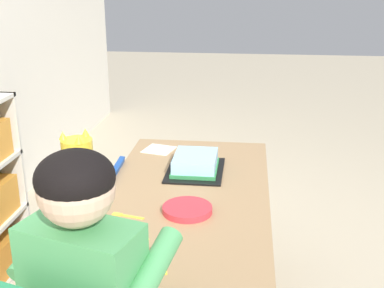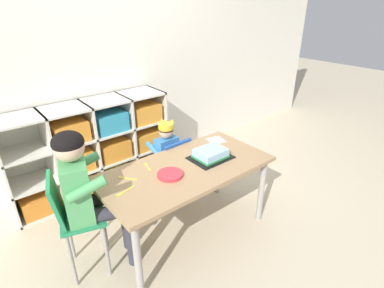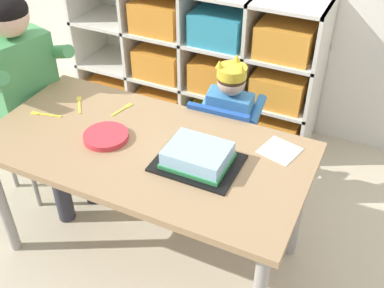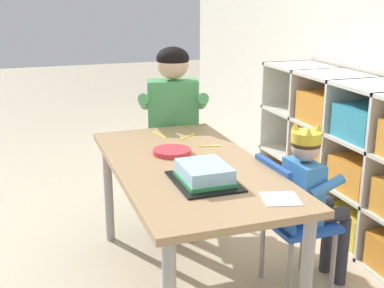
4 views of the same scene
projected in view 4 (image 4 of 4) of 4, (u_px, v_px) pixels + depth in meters
ground at (189, 285)px, 2.53m from camera, size 16.00×16.00×0.00m
storage_cubby_shelf at (355, 167)px, 2.97m from camera, size 1.57×0.38×0.92m
activity_table at (188, 178)px, 2.37m from camera, size 1.34×0.67×0.64m
classroom_chair_blue at (289, 216)px, 2.40m from camera, size 0.33×0.33×0.66m
child_with_crown at (311, 187)px, 2.40m from camera, size 0.30×0.31×0.83m
classroom_chair_adult_side at (174, 143)px, 3.19m from camera, size 0.39×0.39×0.79m
adult_helper_seated at (173, 117)px, 3.02m from camera, size 0.47×0.46×1.09m
birthday_cake_on_tray at (204, 175)px, 2.11m from camera, size 0.33×0.25×0.08m
paper_plate_stack at (172, 152)px, 2.48m from camera, size 0.19×0.19×0.02m
paper_napkin_square at (281, 199)px, 1.95m from camera, size 0.17×0.17×0.00m
fork_scattered_mid_table at (188, 136)px, 2.78m from camera, size 0.10×0.12×0.00m
fork_near_cake_tray at (210, 146)px, 2.61m from camera, size 0.04×0.13×0.00m
fork_at_table_front_edge at (159, 134)px, 2.81m from camera, size 0.15×0.05×0.00m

